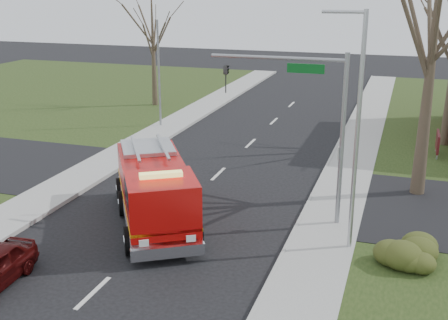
% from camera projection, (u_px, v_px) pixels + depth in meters
% --- Properties ---
extents(ground, '(120.00, 120.00, 0.00)m').
position_uv_depth(ground, '(170.00, 219.00, 22.81)').
color(ground, black).
rests_on(ground, ground).
extents(sidewalk_right, '(2.40, 80.00, 0.15)m').
position_uv_depth(sidewalk_right, '(323.00, 238.00, 20.93)').
color(sidewalk_right, gray).
rests_on(sidewalk_right, ground).
extents(sidewalk_left, '(2.40, 80.00, 0.15)m').
position_uv_depth(sidewalk_left, '(41.00, 200.00, 24.65)').
color(sidewalk_left, gray).
rests_on(sidewalk_left, ground).
extents(health_center_sign, '(0.12, 2.00, 1.40)m').
position_uv_depth(health_center_sign, '(438.00, 142.00, 30.72)').
color(health_center_sign, '#4C1115').
rests_on(health_center_sign, ground).
extents(hedge_corner, '(2.80, 2.00, 0.90)m').
position_uv_depth(hedge_corner, '(402.00, 248.00, 19.03)').
color(hedge_corner, '#333A15').
rests_on(hedge_corner, lawn_right).
extents(bare_tree_near, '(6.00, 6.00, 12.00)m').
position_uv_depth(bare_tree_near, '(435.00, 28.00, 23.17)').
color(bare_tree_near, '#3A2C22').
rests_on(bare_tree_near, ground).
extents(bare_tree_left, '(4.50, 4.50, 9.00)m').
position_uv_depth(bare_tree_left, '(153.00, 34.00, 42.25)').
color(bare_tree_left, '#3A2C22').
rests_on(bare_tree_left, ground).
extents(traffic_signal_mast, '(5.29, 0.18, 6.80)m').
position_uv_depth(traffic_signal_mast, '(310.00, 107.00, 21.19)').
color(traffic_signal_mast, gray).
rests_on(traffic_signal_mast, ground).
extents(streetlight_pole, '(1.48, 0.16, 8.40)m').
position_uv_depth(streetlight_pole, '(356.00, 127.00, 18.85)').
color(streetlight_pole, '#B7BABF').
rests_on(streetlight_pole, ground).
extents(utility_pole_far, '(0.14, 0.14, 7.00)m').
position_uv_depth(utility_pole_far, '(159.00, 75.00, 36.48)').
color(utility_pole_far, gray).
rests_on(utility_pole_far, ground).
extents(fire_engine, '(5.90, 7.48, 2.93)m').
position_uv_depth(fire_engine, '(155.00, 193.00, 21.97)').
color(fire_engine, '#BB0A08').
rests_on(fire_engine, ground).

